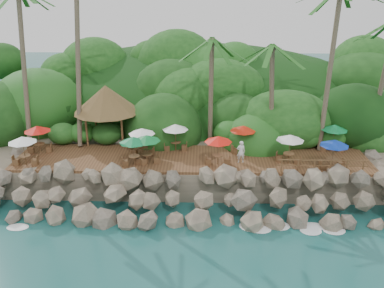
{
  "coord_description": "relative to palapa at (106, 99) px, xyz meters",
  "views": [
    {
      "loc": [
        0.79,
        -21.69,
        14.33
      ],
      "look_at": [
        0.0,
        6.0,
        3.4
      ],
      "focal_mm": 38.07,
      "sensor_mm": 36.0,
      "label": 1
    }
  ],
  "objects": [
    {
      "name": "foam_line",
      "position": [
        6.94,
        -9.22,
        -5.76
      ],
      "size": [
        25.2,
        0.8,
        0.06
      ],
      "color": "white",
      "rests_on": "ground"
    },
    {
      "name": "waiter",
      "position": [
        10.47,
        -4.27,
        -2.66
      ],
      "size": [
        0.64,
        0.45,
        1.66
      ],
      "primitive_type": "imported",
      "rotation": [
        0.0,
        0.0,
        3.23
      ],
      "color": "white",
      "rests_on": "terrace"
    },
    {
      "name": "seawall",
      "position": [
        6.94,
        -7.52,
        -4.64
      ],
      "size": [
        29.0,
        4.0,
        2.3
      ],
      "primitive_type": null,
      "color": "gray",
      "rests_on": "ground"
    },
    {
      "name": "jungle_hill",
      "position": [
        6.94,
        13.98,
        -5.79
      ],
      "size": [
        44.8,
        28.0,
        15.4
      ],
      "primitive_type": "ellipsoid",
      "color": "#143811",
      "rests_on": "ground"
    },
    {
      "name": "jungle_foliage",
      "position": [
        6.94,
        5.48,
        -5.79
      ],
      "size": [
        44.0,
        16.0,
        12.0
      ],
      "primitive_type": null,
      "color": "#143811",
      "rests_on": "ground"
    },
    {
      "name": "railing",
      "position": [
        15.86,
        -5.87,
        -2.89
      ],
      "size": [
        6.1,
        0.1,
        1.0
      ],
      "color": "brown",
      "rests_on": "terrace"
    },
    {
      "name": "palapa",
      "position": [
        0.0,
        0.0,
        0.0
      ],
      "size": [
        5.29,
        5.29,
        4.6
      ],
      "color": "brown",
      "rests_on": "ground"
    },
    {
      "name": "terrace",
      "position": [
        6.94,
        -3.52,
        -3.59
      ],
      "size": [
        26.0,
        5.0,
        0.2
      ],
      "primitive_type": "cube",
      "color": "brown",
      "rests_on": "land_base"
    },
    {
      "name": "ground",
      "position": [
        6.94,
        -9.52,
        -5.79
      ],
      "size": [
        140.0,
        140.0,
        0.0
      ],
      "primitive_type": "plane",
      "color": "#19514F",
      "rests_on": "ground"
    },
    {
      "name": "dining_clusters",
      "position": [
        6.72,
        -3.73,
        -1.71
      ],
      "size": [
        24.53,
        5.19,
        2.15
      ],
      "color": "brown",
      "rests_on": "terrace"
    },
    {
      "name": "land_base",
      "position": [
        6.94,
        6.48,
        -4.74
      ],
      "size": [
        32.0,
        25.2,
        2.1
      ],
      "primitive_type": "cube",
      "color": "gray",
      "rests_on": "ground"
    },
    {
      "name": "palms",
      "position": [
        8.64,
        -0.69,
        7.03
      ],
      "size": [
        33.31,
        7.04,
        15.24
      ],
      "color": "brown",
      "rests_on": "ground"
    }
  ]
}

